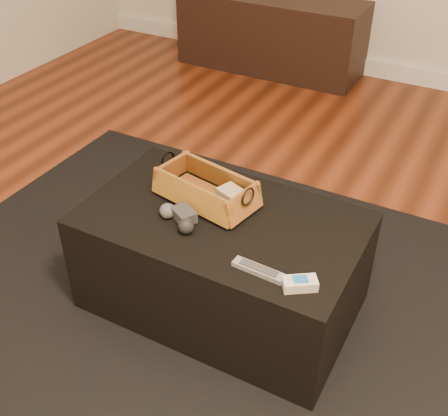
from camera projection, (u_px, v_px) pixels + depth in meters
The scene contains 11 objects.
floor at pixel (217, 340), 2.10m from camera, with size 5.00×5.50×0.01m, color brown.
baseboard at pixel (402, 73), 4.01m from camera, with size 5.00×0.04×0.12m, color white.
media_cabinet at pixel (271, 34), 4.10m from camera, with size 1.34×0.45×0.53m, color black.
area_rug at pixel (216, 310), 2.21m from camera, with size 2.60×2.00×0.01m, color black.
ottoman at pixel (222, 262), 2.12m from camera, with size 1.00×0.60×0.42m, color black.
tv_remote at pixel (200, 195), 2.07m from camera, with size 0.20×0.05×0.02m, color black.
cloth_bundle at pixel (233, 197), 2.02m from camera, with size 0.11×0.07×0.06m, color tan.
wicker_basket at pixel (206, 190), 2.05m from camera, with size 0.42×0.27×0.14m.
game_controller at pixel (180, 217), 1.95m from camera, with size 0.18×0.14×0.06m.
silver_remote at pixel (259, 270), 1.76m from camera, with size 0.18×0.05×0.02m.
cream_gadget at pixel (300, 283), 1.69m from camera, with size 0.12×0.10×0.04m.
Camera 1 is at (0.70, -1.23, 1.63)m, focal length 45.00 mm.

